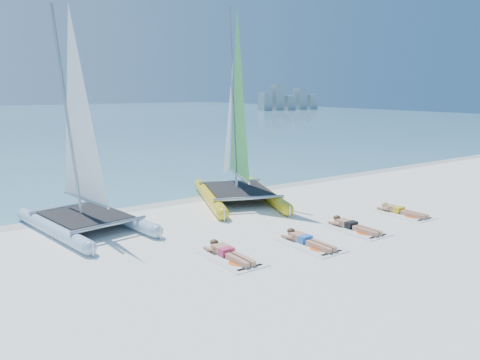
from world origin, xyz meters
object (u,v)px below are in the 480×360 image
object	(u,v)px
catamaran_blue	(80,161)
sunbather_c	(352,225)
catamaran_yellow	(235,137)
towel_c	(357,230)
sunbather_b	(306,239)
sunbather_d	(400,210)
towel_d	(405,214)
towel_b	(311,245)
sunbather_a	(227,252)
towel_a	(232,258)

from	to	relation	value
catamaran_blue	sunbather_c	xyz separation A→B (m)	(6.51, -4.68, -1.91)
catamaran_yellow	towel_c	distance (m)	6.03
sunbather_b	sunbather_d	distance (m)	4.74
catamaran_blue	towel_d	xyz separation A→B (m)	(9.17, -4.58, -2.02)
towel_c	sunbather_b	bearing A→B (deg)	-179.36
towel_b	sunbather_b	bearing A→B (deg)	90.00
sunbather_a	catamaran_yellow	bearing A→B (deg)	53.94
towel_b	towel_c	distance (m)	2.07
towel_b	sunbather_c	size ratio (longest dim) A/B	1.07
sunbather_a	sunbather_c	size ratio (longest dim) A/B	1.00
sunbather_b	towel_c	bearing A→B (deg)	0.64
sunbather_a	sunbather_d	size ratio (longest dim) A/B	1.00
towel_b	sunbather_a	bearing A→B (deg)	165.67
sunbather_b	sunbather_d	size ratio (longest dim) A/B	1.00
towel_b	towel_d	distance (m)	4.74
catamaran_yellow	towel_c	bearing A→B (deg)	-62.85
sunbather_c	catamaran_yellow	bearing A→B (deg)	96.15
sunbather_b	towel_d	size ratio (longest dim) A/B	0.93
sunbather_a	sunbather_b	bearing A→B (deg)	-9.73
catamaran_yellow	sunbather_d	size ratio (longest dim) A/B	4.27
sunbather_d	towel_a	bearing A→B (deg)	-177.50
towel_c	sunbather_d	size ratio (longest dim) A/B	1.07
towel_b	towel_d	world-z (taller)	same
towel_b	catamaran_blue	bearing A→B (deg)	131.19
catamaran_yellow	sunbather_c	bearing A→B (deg)	-62.63
catamaran_blue	catamaran_yellow	xyz separation A→B (m)	(5.93, 0.67, 0.29)
catamaran_yellow	sunbather_d	world-z (taller)	catamaran_yellow
towel_a	sunbather_a	distance (m)	0.22
towel_b	sunbather_c	bearing A→B (deg)	11.19
sunbather_d	sunbather_b	bearing A→B (deg)	-173.88
sunbather_d	catamaran_yellow	bearing A→B (deg)	122.58
catamaran_blue	catamaran_yellow	distance (m)	5.98
sunbather_a	towel_d	bearing A→B (deg)	-0.65
catamaran_yellow	towel_b	distance (m)	6.38
catamaran_blue	sunbather_d	xyz separation A→B (m)	(9.17, -4.39, -1.91)
catamaran_blue	towel_d	size ratio (longest dim) A/B	3.68
catamaran_blue	towel_c	distance (m)	8.38
towel_a	sunbather_c	distance (m)	4.34
towel_a	catamaran_yellow	bearing A→B (deg)	54.93
towel_a	sunbather_d	distance (m)	7.01
sunbather_b	sunbather_c	distance (m)	2.07
towel_a	sunbather_a	size ratio (longest dim) A/B	1.07
towel_a	towel_b	world-z (taller)	same
towel_b	sunbather_b	world-z (taller)	sunbather_b
sunbather_a	sunbather_c	world-z (taller)	same
towel_c	sunbather_d	bearing A→B (deg)	10.29
catamaran_blue	towel_a	size ratio (longest dim) A/B	3.68
catamaran_blue	sunbather_b	world-z (taller)	catamaran_blue
catamaran_blue	towel_b	distance (m)	7.06
towel_c	towel_b	bearing A→B (deg)	-174.03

